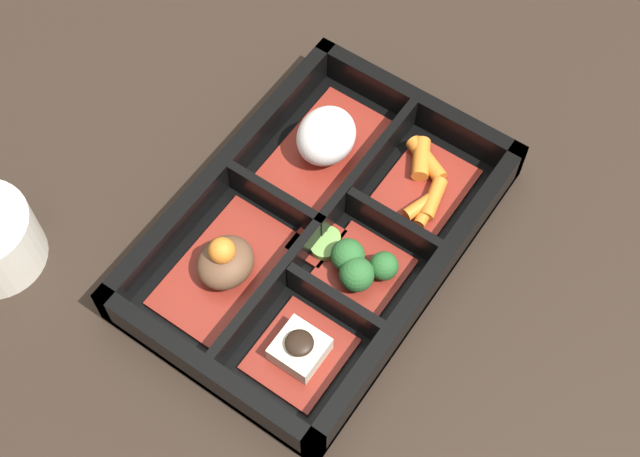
{
  "coord_description": "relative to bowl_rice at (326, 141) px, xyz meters",
  "views": [
    {
      "loc": [
        -0.3,
        -0.21,
        0.68
      ],
      "look_at": [
        0.0,
        0.0,
        0.03
      ],
      "focal_mm": 50.0,
      "sensor_mm": 36.0,
      "label": 1
    }
  ],
  "objects": [
    {
      "name": "bowl_carrots",
      "position": [
        0.02,
        -0.09,
        -0.02
      ],
      "size": [
        0.09,
        0.07,
        0.02
      ],
      "color": "maroon",
      "rests_on": "bento_base"
    },
    {
      "name": "ground_plane",
      "position": [
        -0.07,
        -0.04,
        -0.03
      ],
      "size": [
        3.0,
        3.0,
        0.0
      ],
      "primitive_type": "plane",
      "color": "black"
    },
    {
      "name": "bowl_greens",
      "position": [
        -0.08,
        -0.09,
        -0.01
      ],
      "size": [
        0.07,
        0.07,
        0.03
      ],
      "color": "maroon",
      "rests_on": "bento_base"
    },
    {
      "name": "bento_base",
      "position": [
        -0.07,
        -0.04,
        -0.03
      ],
      "size": [
        0.32,
        0.22,
        0.01
      ],
      "color": "black",
      "rests_on": "ground_plane"
    },
    {
      "name": "bento_rim",
      "position": [
        -0.07,
        -0.05,
        -0.01
      ],
      "size": [
        0.32,
        0.22,
        0.04
      ],
      "color": "black",
      "rests_on": "ground_plane"
    },
    {
      "name": "bowl_stew",
      "position": [
        -0.15,
        0.0,
        -0.01
      ],
      "size": [
        0.13,
        0.08,
        0.05
      ],
      "color": "maroon",
      "rests_on": "bento_base"
    },
    {
      "name": "bowl_tofu",
      "position": [
        -0.17,
        -0.09,
        -0.01
      ],
      "size": [
        0.08,
        0.07,
        0.03
      ],
      "color": "maroon",
      "rests_on": "bento_base"
    },
    {
      "name": "bowl_pickles",
      "position": [
        -0.08,
        -0.05,
        -0.02
      ],
      "size": [
        0.04,
        0.04,
        0.01
      ],
      "color": "maroon",
      "rests_on": "bento_base"
    },
    {
      "name": "bowl_rice",
      "position": [
        0.0,
        0.0,
        0.0
      ],
      "size": [
        0.13,
        0.08,
        0.05
      ],
      "color": "maroon",
      "rests_on": "bento_base"
    }
  ]
}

